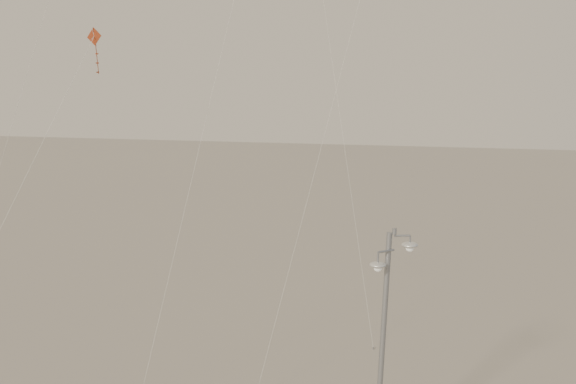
# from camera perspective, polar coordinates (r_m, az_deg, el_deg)

# --- Properties ---
(street_lamp) EXTENTS (1.46, 1.03, 8.09)m
(street_lamp) POSITION_cam_1_polar(r_m,az_deg,el_deg) (26.24, 6.88, -10.61)
(street_lamp) COLOR gray
(street_lamp) RESTS_ON ground
(kite_3) EXTENTS (5.29, 7.16, 14.23)m
(kite_3) POSITION_cam_1_polar(r_m,az_deg,el_deg) (26.63, -17.30, 2.68)
(kite_3) COLOR maroon
(kite_3) RESTS_ON ground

